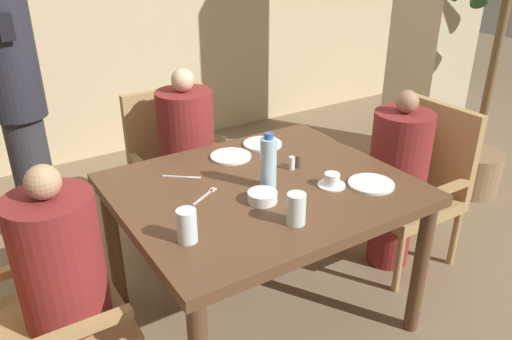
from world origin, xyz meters
name	(u,v)px	position (x,y,z in m)	size (l,w,h in m)	color
ground_plane	(262,315)	(0.00, 0.00, 0.00)	(16.00, 16.00, 0.00)	#7A664C
dining_table	(262,202)	(0.00, 0.00, 0.67)	(1.27, 1.07, 0.75)	brown
chair_left_side	(27,317)	(-1.04, 0.00, 0.49)	(0.53, 0.53, 0.92)	#A88451
diner_in_left_chair	(65,290)	(-0.90, 0.00, 0.55)	(0.32, 0.32, 1.07)	maroon
chair_far_side	(178,164)	(0.00, 0.94, 0.49)	(0.53, 0.53, 0.92)	#A88451
diner_in_far_chair	(188,160)	(0.00, 0.80, 0.57)	(0.32, 0.32, 1.11)	maroon
chair_right_side	(414,181)	(1.04, 0.00, 0.49)	(0.53, 0.53, 0.92)	#A88451
diner_in_right_chair	(397,179)	(0.90, 0.00, 0.54)	(0.32, 0.32, 1.05)	maroon
standing_host	(17,96)	(-0.77, 1.36, 0.94)	(0.30, 0.33, 1.75)	#2D2D33
potted_palm	(488,90)	(2.08, 0.30, 0.79)	(0.76, 0.83, 2.05)	#896B4C
plate_main_left	(231,156)	(0.03, 0.33, 0.76)	(0.21, 0.21, 0.01)	white
plate_main_right	(263,144)	(0.25, 0.38, 0.76)	(0.21, 0.21, 0.01)	white
plate_dessert_center	(371,184)	(0.41, -0.27, 0.76)	(0.21, 0.21, 0.01)	white
teacup_with_saucer	(332,181)	(0.25, -0.18, 0.78)	(0.12, 0.12, 0.06)	white
bowl_small	(262,197)	(-0.09, -0.13, 0.78)	(0.13, 0.13, 0.04)	white
water_bottle	(268,163)	(0.01, -0.04, 0.87)	(0.07, 0.07, 0.26)	#A3C6DB
glass_tall_near	(187,226)	(-0.48, -0.23, 0.82)	(0.07, 0.07, 0.13)	silver
glass_tall_mid	(296,209)	(-0.07, -0.35, 0.82)	(0.07, 0.07, 0.13)	silver
salt_shaker	(292,163)	(0.20, 0.06, 0.79)	(0.03, 0.03, 0.07)	white
pepper_shaker	(298,161)	(0.24, 0.06, 0.79)	(0.03, 0.03, 0.06)	#4C3D2D
fork_beside_plate	(207,194)	(-0.26, 0.05, 0.76)	(0.16, 0.10, 0.00)	silver
knife_beside_plate	(184,177)	(-0.27, 0.25, 0.76)	(0.15, 0.12, 0.00)	silver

